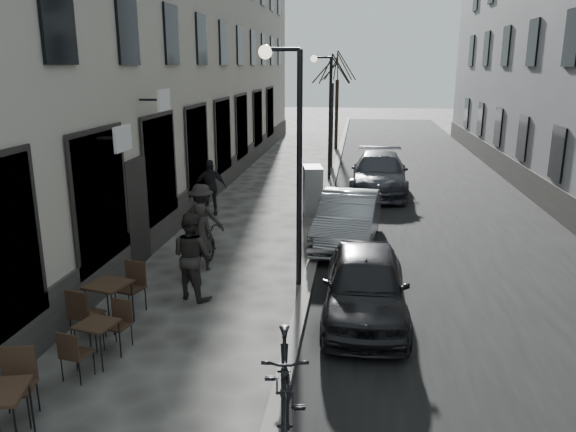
% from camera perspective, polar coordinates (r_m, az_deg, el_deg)
% --- Properties ---
extents(road, '(7.30, 60.00, 0.00)m').
position_cam_1_polar(road, '(22.22, 13.85, 2.43)').
color(road, black).
rests_on(road, ground).
extents(kerb, '(0.25, 60.00, 0.12)m').
position_cam_1_polar(kerb, '(22.08, 4.40, 2.90)').
color(kerb, slate).
rests_on(kerb, ground).
extents(streetlamp_near, '(0.90, 0.28, 5.09)m').
position_cam_1_polar(streetlamp_near, '(11.75, 0.33, 7.56)').
color(streetlamp_near, black).
rests_on(streetlamp_near, ground).
extents(streetlamp_far, '(0.90, 0.28, 5.09)m').
position_cam_1_polar(streetlamp_far, '(23.65, 3.89, 11.31)').
color(streetlamp_far, black).
rests_on(streetlamp_far, ground).
extents(tree_near, '(2.40, 2.40, 5.70)m').
position_cam_1_polar(tree_near, '(26.59, 4.52, 14.96)').
color(tree_near, black).
rests_on(tree_near, ground).
extents(tree_far, '(2.40, 2.40, 5.70)m').
position_cam_1_polar(tree_far, '(32.59, 5.06, 14.96)').
color(tree_far, black).
rests_on(tree_far, ground).
extents(bistro_set_b, '(0.68, 1.45, 0.83)m').
position_cam_1_polar(bistro_set_b, '(9.77, -18.75, -11.70)').
color(bistro_set_b, black).
rests_on(bistro_set_b, ground).
extents(bistro_set_c, '(0.86, 1.75, 1.00)m').
position_cam_1_polar(bistro_set_c, '(10.94, -17.68, -8.15)').
color(bistro_set_c, black).
rests_on(bistro_set_c, ground).
extents(utility_cabinet, '(0.75, 1.13, 1.56)m').
position_cam_1_polar(utility_cabinet, '(18.18, 2.51, 2.62)').
color(utility_cabinet, slate).
rests_on(utility_cabinet, ground).
extents(bicycle, '(0.73, 1.90, 0.98)m').
position_cam_1_polar(bicycle, '(13.41, -8.81, -3.38)').
color(bicycle, black).
rests_on(bicycle, ground).
extents(cyclist_rider, '(0.60, 0.41, 1.61)m').
position_cam_1_polar(cyclist_rider, '(13.31, -8.86, -2.10)').
color(cyclist_rider, '#262421').
rests_on(cyclist_rider, ground).
extents(pedestrian_near, '(1.10, 1.01, 1.83)m').
position_cam_1_polar(pedestrian_near, '(11.70, -9.73, -4.00)').
color(pedestrian_near, black).
rests_on(pedestrian_near, ground).
extents(pedestrian_mid, '(1.20, 0.75, 1.78)m').
position_cam_1_polar(pedestrian_mid, '(14.61, -8.76, -0.20)').
color(pedestrian_mid, '#262322').
rests_on(pedestrian_mid, ground).
extents(pedestrian_far, '(1.12, 0.67, 1.79)m').
position_cam_1_polar(pedestrian_far, '(18.26, -7.94, 2.92)').
color(pedestrian_far, black).
rests_on(pedestrian_far, ground).
extents(car_near, '(1.58, 3.91, 1.33)m').
position_cam_1_polar(car_near, '(10.84, 7.86, -6.91)').
color(car_near, black).
rests_on(car_near, ground).
extents(car_mid, '(1.88, 4.35, 1.39)m').
position_cam_1_polar(car_mid, '(15.16, 6.11, -0.31)').
color(car_mid, gray).
rests_on(car_mid, ground).
extents(car_far, '(2.24, 5.16, 1.48)m').
position_cam_1_polar(car_far, '(21.55, 9.25, 4.30)').
color(car_far, '#383942').
rests_on(car_far, ground).
extents(moped, '(0.88, 2.15, 1.25)m').
position_cam_1_polar(moped, '(7.77, -0.33, -16.50)').
color(moped, black).
rests_on(moped, ground).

